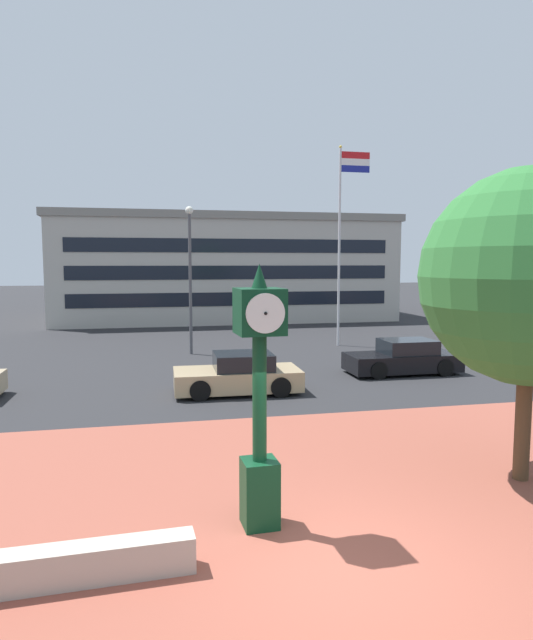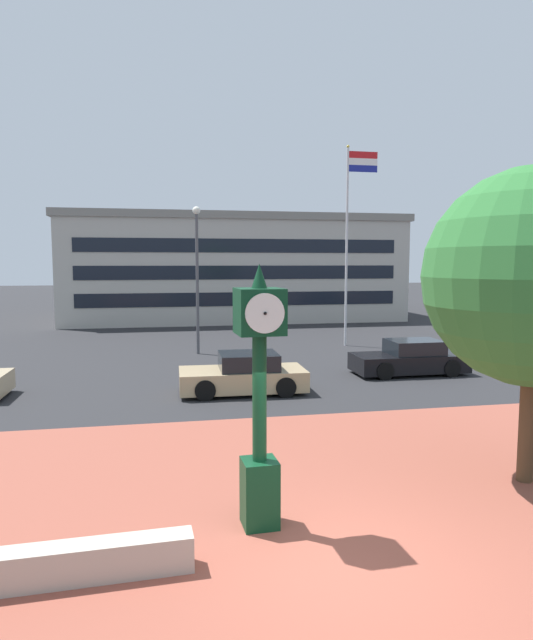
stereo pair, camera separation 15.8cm
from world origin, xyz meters
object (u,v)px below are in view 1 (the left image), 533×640
Objects in this scene: street_clock at (260,394)px; civic_building at (220,268)px; car_street_far at (403,358)px; flagpole_primary at (342,230)px; street_lamp_post at (190,265)px; car_street_distant at (239,375)px.

civic_building is at bearing 81.12° from street_clock.
flagpole_primary is (0.14, 7.27, 5.19)m from car_street_far.
civic_building is at bearing 8.85° from car_street_far.
flagpole_primary is 7.87m from street_lamp_post.
car_street_distant is at bearing 80.39° from street_clock.
flagpole_primary reaches higher than street_clock.
car_street_far is 8.93m from flagpole_primary.
street_clock is at bearing -96.53° from civic_building.
car_street_distant is at bearing -96.27° from civic_building.
car_street_far is at bearing -91.07° from flagpole_primary.
street_clock is at bearing 144.50° from car_street_far.
street_clock is at bearing -113.50° from flagpole_primary.
car_street_far is 10.30m from street_lamp_post.
street_clock is 9.28m from car_street_distant.
civic_building is (-3.74, 24.12, 3.20)m from car_street_far.
car_street_distant is 0.41× the size of flagpole_primary.
flagpole_primary is 1.48× the size of street_lamp_post.
flagpole_primary is (6.72, 9.03, 5.19)m from car_street_distant.
street_clock reaches higher than car_street_far.
street_clock is at bearing -90.89° from street_lamp_post.
car_street_distant is 0.17× the size of civic_building.
car_street_far is 0.17× the size of civic_building.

